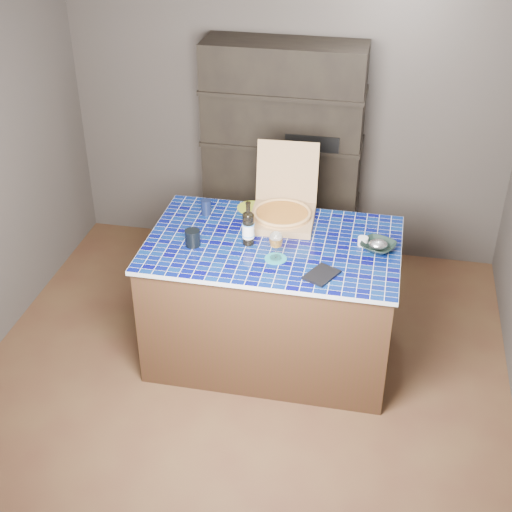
% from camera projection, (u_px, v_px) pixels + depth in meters
% --- Properties ---
extents(room, '(3.50, 3.50, 3.50)m').
position_uv_depth(room, '(239.00, 209.00, 4.10)').
color(room, brown).
rests_on(room, ground).
extents(shelving_unit, '(1.20, 0.41, 1.80)m').
position_uv_depth(shelving_unit, '(283.00, 157.00, 5.56)').
color(shelving_unit, black).
rests_on(shelving_unit, floor).
extents(kitchen_island, '(1.60, 1.02, 0.88)m').
position_uv_depth(kitchen_island, '(272.00, 299.00, 4.74)').
color(kitchen_island, '#3F2518').
rests_on(kitchen_island, floor).
extents(pizza_box, '(0.44, 0.53, 0.46)m').
position_uv_depth(pizza_box, '(283.00, 211.00, 4.72)').
color(pizza_box, tan).
rests_on(pizza_box, kitchen_island).
extents(mead_bottle, '(0.08, 0.08, 0.30)m').
position_uv_depth(mead_bottle, '(248.00, 228.00, 4.44)').
color(mead_bottle, black).
rests_on(mead_bottle, kitchen_island).
extents(teal_trivet, '(0.14, 0.14, 0.01)m').
position_uv_depth(teal_trivet, '(276.00, 259.00, 4.34)').
color(teal_trivet, '#197B85').
rests_on(teal_trivet, kitchen_island).
extents(wine_glass, '(0.08, 0.08, 0.19)m').
position_uv_depth(wine_glass, '(276.00, 240.00, 4.27)').
color(wine_glass, white).
rests_on(wine_glass, teal_trivet).
extents(tumbler, '(0.10, 0.10, 0.11)m').
position_uv_depth(tumbler, '(193.00, 238.00, 4.45)').
color(tumbler, black).
rests_on(tumbler, kitchen_island).
extents(dvd_case, '(0.22, 0.25, 0.02)m').
position_uv_depth(dvd_case, '(322.00, 275.00, 4.18)').
color(dvd_case, black).
rests_on(dvd_case, kitchen_island).
extents(bowl, '(0.27, 0.27, 0.05)m').
position_uv_depth(bowl, '(378.00, 246.00, 4.42)').
color(bowl, black).
rests_on(bowl, kitchen_island).
extents(foil_contents, '(0.12, 0.10, 0.06)m').
position_uv_depth(foil_contents, '(378.00, 244.00, 4.41)').
color(foil_contents, '#B4B6C0').
rests_on(foil_contents, bowl).
extents(white_jar, '(0.06, 0.06, 0.05)m').
position_uv_depth(white_jar, '(363.00, 241.00, 4.47)').
color(white_jar, silver).
rests_on(white_jar, kitchen_island).
extents(navy_cup, '(0.07, 0.07, 0.11)m').
position_uv_depth(navy_cup, '(206.00, 207.00, 4.80)').
color(navy_cup, black).
rests_on(navy_cup, kitchen_island).
extents(green_trivet, '(0.20, 0.20, 0.01)m').
position_uv_depth(green_trivet, '(252.00, 208.00, 4.90)').
color(green_trivet, '#97A924').
rests_on(green_trivet, kitchen_island).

